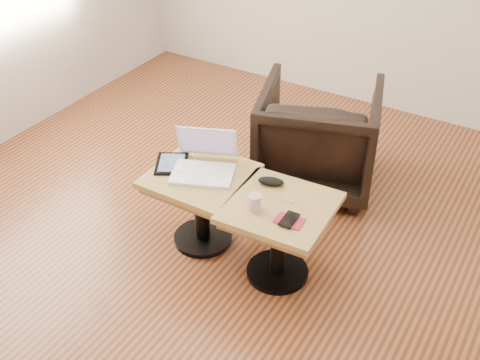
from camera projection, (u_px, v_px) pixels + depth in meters
The scene contains 11 objects.
room_shell at pixel (243, 40), 2.80m from camera, with size 4.52×4.52×2.71m.
side_table_left at pixel (201, 191), 3.49m from camera, with size 0.54×0.54×0.49m.
side_table_right at pixel (280, 223), 3.24m from camera, with size 0.57×0.57×0.49m.
laptop at pixel (204, 163), 3.42m from camera, with size 0.44×0.43×0.24m.
tablet at pixel (172, 164), 3.48m from camera, with size 0.27×0.29×0.02m.
charging_adapter at pixel (190, 147), 3.63m from camera, with size 0.04×0.04×0.02m, color white.
glasses_case at pixel (271, 181), 3.31m from camera, with size 0.15×0.06×0.05m, color black.
striped_cup at pixel (255, 203), 3.12m from camera, with size 0.07×0.07×0.09m, color #D44A7B.
earbuds_tangle at pixel (290, 199), 3.21m from camera, with size 0.08×0.05×0.02m.
phone_on_sleeve at pixel (289, 220), 3.06m from camera, with size 0.15×0.13×0.02m.
armchair at pixel (318, 136), 4.02m from camera, with size 0.76×0.79×0.72m, color black.
Camera 1 is at (1.37, -2.30, 2.42)m, focal length 45.00 mm.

